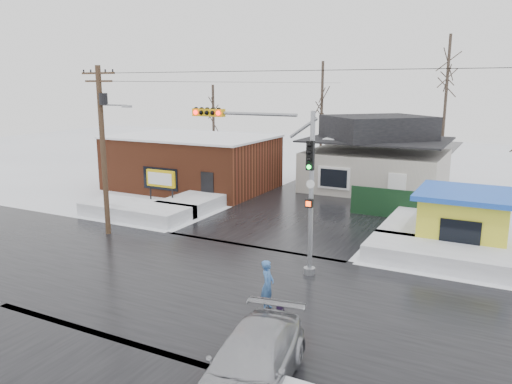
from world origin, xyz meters
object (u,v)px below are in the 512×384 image
at_px(pedestrian, 268,286).
at_px(car, 251,364).
at_px(traffic_signal, 277,168).
at_px(utility_pole, 104,141).
at_px(kiosk, 464,219).
at_px(marquee_sign, 161,180).

height_order(pedestrian, car, pedestrian).
relative_size(traffic_signal, car, 1.32).
bearing_deg(utility_pole, car, -33.58).
height_order(kiosk, pedestrian, kiosk).
bearing_deg(utility_pole, traffic_signal, -2.95).
relative_size(utility_pole, kiosk, 1.96).
distance_m(utility_pole, car, 16.91).
bearing_deg(marquee_sign, traffic_signal, -29.72).
bearing_deg(traffic_signal, utility_pole, 177.05).
relative_size(pedestrian, car, 0.35).
xyz_separation_m(traffic_signal, marquee_sign, (-11.43, 6.53, -2.62)).
distance_m(utility_pole, pedestrian, 13.32).
xyz_separation_m(marquee_sign, kiosk, (18.50, 0.50, -0.46)).
bearing_deg(car, utility_pole, 136.76).
bearing_deg(pedestrian, kiosk, -37.96).
xyz_separation_m(utility_pole, pedestrian, (11.84, -4.44, -4.18)).
height_order(marquee_sign, pedestrian, marquee_sign).
distance_m(marquee_sign, car, 21.05).
xyz_separation_m(marquee_sign, car, (14.69, -15.03, -1.15)).
bearing_deg(car, pedestrian, 101.46).
xyz_separation_m(utility_pole, kiosk, (17.43, 6.49, -3.65)).
height_order(kiosk, car, kiosk).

